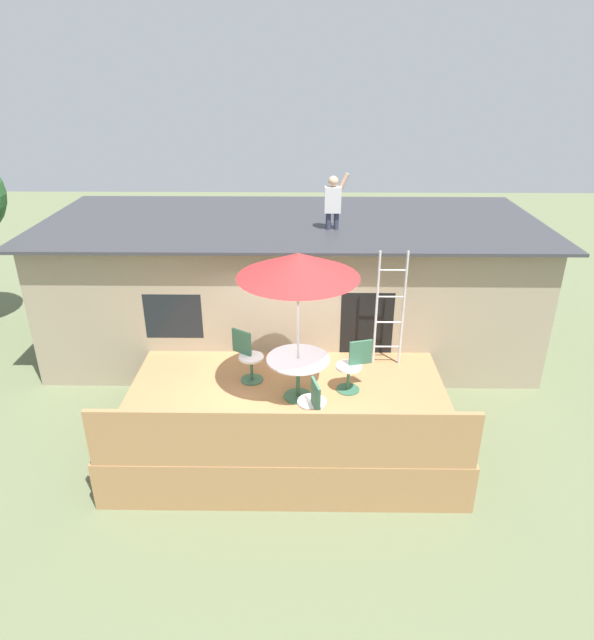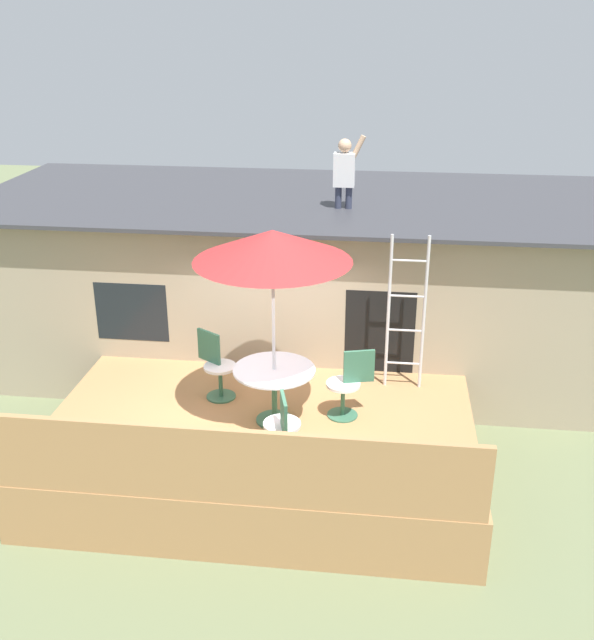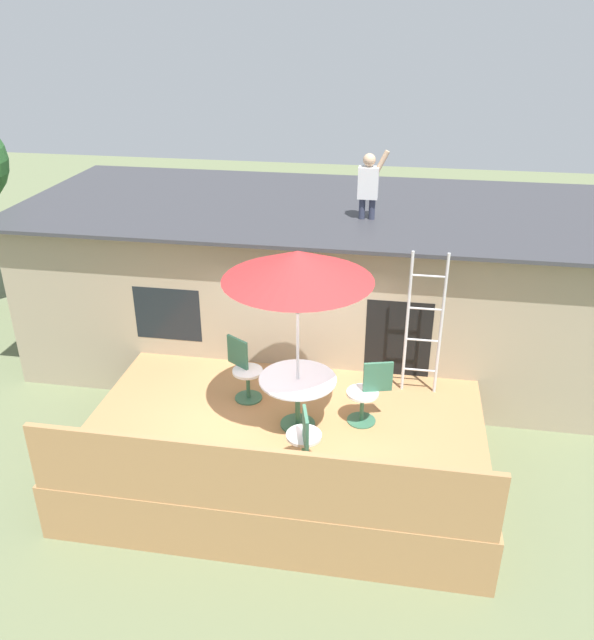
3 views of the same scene
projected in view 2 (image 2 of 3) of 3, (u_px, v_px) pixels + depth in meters
The scene contains 11 objects.
ground_plane at pixel (261, 472), 9.87m from camera, with size 40.00×40.00×0.00m, color #66704C.
house at pixel (295, 280), 12.61m from camera, with size 10.50×4.50×2.90m.
deck at pixel (261, 446), 9.72m from camera, with size 5.48×3.62×0.80m, color #A87A4C.
deck_railing at pixel (231, 467), 7.78m from camera, with size 5.38×0.08×0.90m, color #A87A4C.
patio_table at pixel (274, 380), 9.32m from camera, with size 1.04×1.04×0.74m.
patio_umbrella at pixel (272, 246), 8.64m from camera, with size 1.90×1.90×2.54m.
step_ladder at pixel (406, 313), 10.02m from camera, with size 0.52×0.04×2.20m.
person_figure at pixel (345, 169), 11.08m from camera, with size 0.47×0.20×1.11m.
patio_chair_left at pixel (216, 365), 10.00m from camera, with size 0.57×0.46×0.92m.
patio_chair_right at pixel (349, 384), 9.50m from camera, with size 0.61×0.44×0.92m.
patio_chair_near at pixel (283, 428), 8.50m from camera, with size 0.44×0.61×0.92m.
Camera 2 is at (1.50, -8.21, 5.67)m, focal length 41.55 mm.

